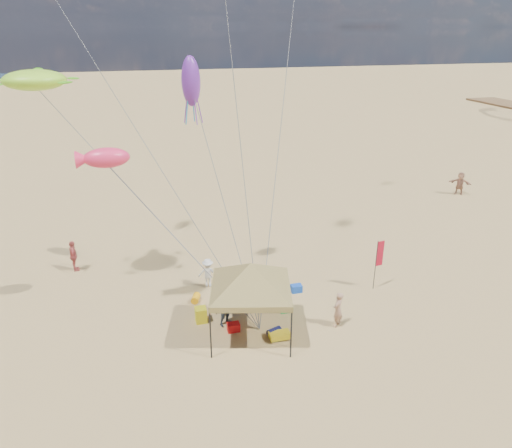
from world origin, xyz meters
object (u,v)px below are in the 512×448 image
object	(u,v)px
beach_cart	(280,335)
person_near_a	(338,310)
feather_flag	(379,256)
chair_green	(285,304)
cooler_blue	(296,288)
cooler_red	(233,327)
person_near_b	(228,308)
person_far_c	(460,183)
person_far_a	(74,256)
canopy_tent	(251,266)
person_near_c	(208,273)
chair_yellow	(201,315)

from	to	relation	value
beach_cart	person_near_a	size ratio (longest dim) A/B	0.54
feather_flag	chair_green	world-z (taller)	feather_flag
cooler_blue	beach_cart	world-z (taller)	cooler_blue
cooler_red	person_near_b	xyz separation A→B (m)	(-0.11, 0.60, 0.65)
person_far_c	cooler_blue	bearing A→B (deg)	-105.23
feather_flag	person_far_a	bearing A→B (deg)	158.17
person_far_c	chair_green	bearing A→B (deg)	-103.50
canopy_tent	person_near_a	size ratio (longest dim) A/B	3.76
canopy_tent	person_near_b	xyz separation A→B (m)	(-0.80, 1.01, -2.48)
feather_flag	beach_cart	distance (m)	6.87
person_far_c	person_near_c	bearing A→B (deg)	-114.15
cooler_red	chair_yellow	world-z (taller)	chair_yellow
chair_yellow	person_near_b	size ratio (longest dim) A/B	0.42
person_near_a	cooler_blue	bearing A→B (deg)	-114.31
feather_flag	person_near_a	size ratio (longest dim) A/B	1.62
cooler_red	chair_yellow	distance (m)	1.67
cooler_blue	person_far_c	distance (m)	20.77
person_near_a	cooler_red	bearing A→B (deg)	-47.46
person_near_c	cooler_blue	bearing A→B (deg)	174.74
chair_green	beach_cart	distance (m)	2.24
beach_cart	person_near_b	xyz separation A→B (m)	(-1.89, 1.69, 0.64)
cooler_blue	chair_green	xyz separation A→B (m)	(-1.11, -1.51, 0.16)
cooler_red	person_near_a	size ratio (longest dim) A/B	0.32
person_near_a	person_far_c	world-z (taller)	person_far_c
chair_yellow	canopy_tent	bearing A→B (deg)	-37.60
beach_cart	chair_yellow	bearing A→B (deg)	144.36
canopy_tent	person_far_a	size ratio (longest dim) A/B	3.58
canopy_tent	person_near_a	world-z (taller)	canopy_tent
canopy_tent	person_near_a	bearing A→B (deg)	-5.57
chair_yellow	person_far_c	world-z (taller)	person_far_c
feather_flag	cooler_blue	world-z (taller)	feather_flag
chair_yellow	person_near_b	xyz separation A→B (m)	(1.15, -0.49, 0.49)
canopy_tent	person_near_c	distance (m)	5.35
person_near_b	person_near_c	xyz separation A→B (m)	(-0.29, 3.57, -0.07)
chair_yellow	cooler_red	bearing A→B (deg)	-40.74
cooler_red	cooler_blue	size ratio (longest dim) A/B	1.00
chair_green	person_far_a	bearing A→B (deg)	145.37
feather_flag	person_far_a	size ratio (longest dim) A/B	1.54
cooler_red	cooler_blue	distance (m)	4.52
person_near_a	chair_green	bearing A→B (deg)	-80.49
canopy_tent	feather_flag	size ratio (longest dim) A/B	2.33
cooler_blue	chair_yellow	bearing A→B (deg)	-164.75
cooler_blue	beach_cart	size ratio (longest dim) A/B	0.60
feather_flag	person_near_b	distance (m)	8.08
feather_flag	chair_yellow	bearing A→B (deg)	-175.83
feather_flag	canopy_tent	bearing A→B (deg)	-163.15
chair_green	person_near_a	xyz separation A→B (m)	(1.88, -1.75, 0.48)
person_near_b	person_far_c	size ratio (longest dim) A/B	0.92
cooler_blue	chair_green	world-z (taller)	chair_green
canopy_tent	person_far_a	xyz separation A→B (m)	(-7.85, 8.17, -2.44)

